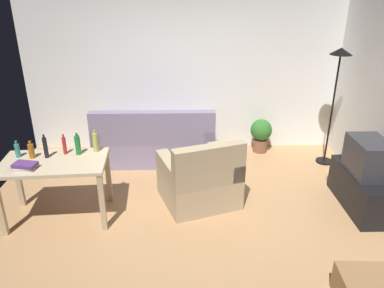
{
  "coord_description": "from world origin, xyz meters",
  "views": [
    {
      "loc": [
        0.0,
        -3.9,
        2.66
      ],
      "look_at": [
        0.1,
        0.5,
        0.75
      ],
      "focal_mm": 34.93,
      "sensor_mm": 36.0,
      "label": 1
    }
  ],
  "objects": [
    {
      "name": "torchiere_lamp",
      "position": [
        2.25,
        1.46,
        1.41
      ],
      "size": [
        0.32,
        0.32,
        1.81
      ],
      "color": "black",
      "rests_on": "ground_plane"
    },
    {
      "name": "bottle_green",
      "position": [
        -1.27,
        0.2,
        0.88
      ],
      "size": [
        0.06,
        0.06,
        0.27
      ],
      "color": "#1E722D",
      "rests_on": "desk"
    },
    {
      "name": "bottle_tall",
      "position": [
        -1.97,
        0.14,
        0.85
      ],
      "size": [
        0.06,
        0.06,
        0.2
      ],
      "color": "teal",
      "rests_on": "desk"
    },
    {
      "name": "desk",
      "position": [
        -1.52,
        0.01,
        0.65
      ],
      "size": [
        1.25,
        0.78,
        0.76
      ],
      "rotation": [
        0.0,
        0.0,
        0.07
      ],
      "color": "#C6B28E",
      "rests_on": "ground_plane"
    },
    {
      "name": "bottle_dark",
      "position": [
        -1.62,
        0.12,
        0.89
      ],
      "size": [
        0.05,
        0.05,
        0.29
      ],
      "color": "black",
      "rests_on": "desk"
    },
    {
      "name": "ground_plane",
      "position": [
        0.0,
        0.0,
        -0.01
      ],
      "size": [
        5.2,
        4.4,
        0.02
      ],
      "primitive_type": "cube",
      "color": "tan"
    },
    {
      "name": "armchair",
      "position": [
        0.2,
        0.31,
        0.32
      ],
      "size": [
        1.13,
        1.09,
        0.92
      ],
      "rotation": [
        0.0,
        0.0,
        3.48
      ],
      "color": "tan",
      "rests_on": "ground_plane"
    },
    {
      "name": "tv_stand",
      "position": [
        2.25,
        0.16,
        0.24
      ],
      "size": [
        0.44,
        1.1,
        0.48
      ],
      "rotation": [
        0.0,
        0.0,
        1.57
      ],
      "color": "black",
      "rests_on": "ground_plane"
    },
    {
      "name": "potted_plant",
      "position": [
        1.29,
        1.9,
        0.33
      ],
      "size": [
        0.36,
        0.36,
        0.57
      ],
      "color": "brown",
      "rests_on": "ground_plane"
    },
    {
      "name": "storage_box",
      "position": [
        1.6,
        -1.38,
        0.15
      ],
      "size": [
        0.5,
        0.37,
        0.3
      ],
      "primitive_type": "cube",
      "rotation": [
        0.0,
        0.0,
        -0.05
      ],
      "color": "olive",
      "rests_on": "ground_plane"
    },
    {
      "name": "bottle_amber",
      "position": [
        -1.79,
        0.11,
        0.85
      ],
      "size": [
        0.07,
        0.07,
        0.22
      ],
      "color": "#9E6019",
      "rests_on": "desk"
    },
    {
      "name": "bottle_squat",
      "position": [
        -1.08,
        0.27,
        0.88
      ],
      "size": [
        0.06,
        0.06,
        0.28
      ],
      "color": "#BCB24C",
      "rests_on": "desk"
    },
    {
      "name": "wall_rear",
      "position": [
        0.0,
        2.2,
        1.35
      ],
      "size": [
        5.2,
        0.1,
        2.7
      ],
      "primitive_type": "cube",
      "color": "white",
      "rests_on": "ground_plane"
    },
    {
      "name": "couch",
      "position": [
        -0.47,
        1.59,
        0.31
      ],
      "size": [
        1.87,
        0.84,
        0.92
      ],
      "rotation": [
        0.0,
        0.0,
        3.14
      ],
      "color": "gray",
      "rests_on": "ground_plane"
    },
    {
      "name": "tv",
      "position": [
        2.25,
        0.16,
        0.7
      ],
      "size": [
        0.41,
        0.6,
        0.44
      ],
      "rotation": [
        0.0,
        0.0,
        1.57
      ],
      "color": "#2D2D33",
      "rests_on": "tv_stand"
    },
    {
      "name": "book_stack",
      "position": [
        -1.77,
        -0.18,
        0.8
      ],
      "size": [
        0.27,
        0.2,
        0.07
      ],
      "color": "beige",
      "rests_on": "desk"
    },
    {
      "name": "bottle_red",
      "position": [
        -1.43,
        0.21,
        0.87
      ],
      "size": [
        0.04,
        0.04,
        0.25
      ],
      "color": "#AD2323",
      "rests_on": "desk"
    }
  ]
}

